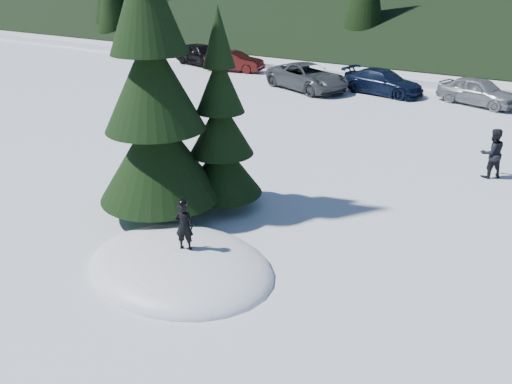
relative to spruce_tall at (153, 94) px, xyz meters
The scene contains 11 objects.
ground 4.37m from the spruce_tall, 39.29° to the right, with size 200.00×200.00×0.00m, color white.
snow_mound 4.37m from the spruce_tall, 39.29° to the right, with size 4.48×3.52×0.96m, color white.
spruce_tall is the anchor object (origin of this frame).
spruce_short 2.11m from the spruce_tall, 54.46° to the left, with size 2.20×2.20×5.37m.
child_skier 3.65m from the spruce_tall, 36.34° to the right, with size 0.41×0.27×1.11m, color black.
adult_0 10.71m from the spruce_tall, 48.72° to the left, with size 0.78×0.61×1.61m, color black.
car_0 24.27m from the spruce_tall, 126.73° to the left, with size 1.80×4.47×1.52m, color black.
car_1 21.87m from the spruce_tall, 120.59° to the left, with size 1.38×3.95×1.30m, color #3C0C0B.
car_2 16.98m from the spruce_tall, 104.60° to the left, with size 2.40×5.20×1.45m, color #45494C.
car_3 17.75m from the spruce_tall, 91.02° to the left, with size 1.82×4.48×1.30m, color black.
car_4 18.55m from the spruce_tall, 75.78° to the left, with size 1.60×3.99×1.36m, color gray.
Camera 1 is at (6.67, -7.02, 6.06)m, focal length 35.00 mm.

